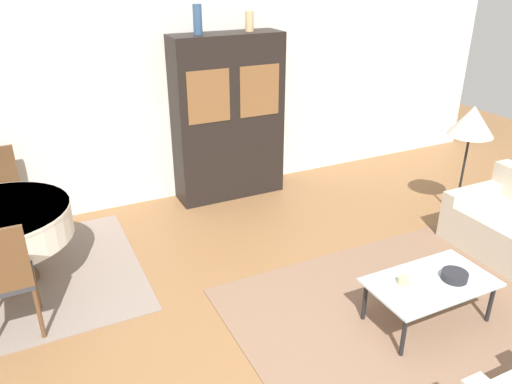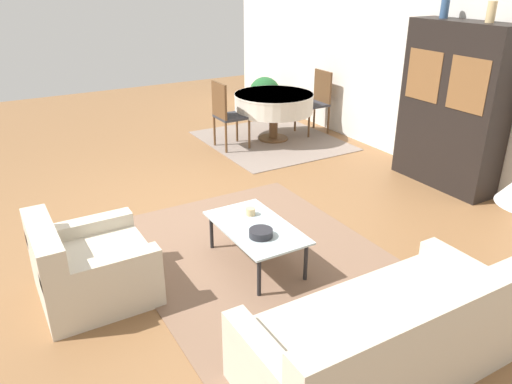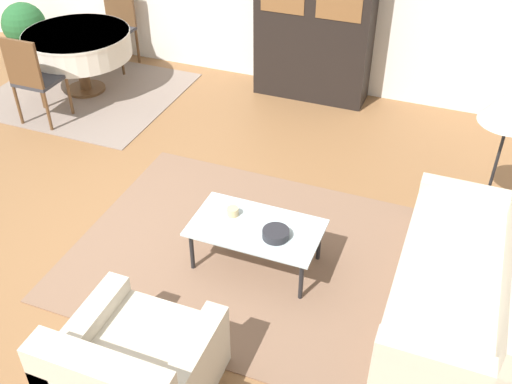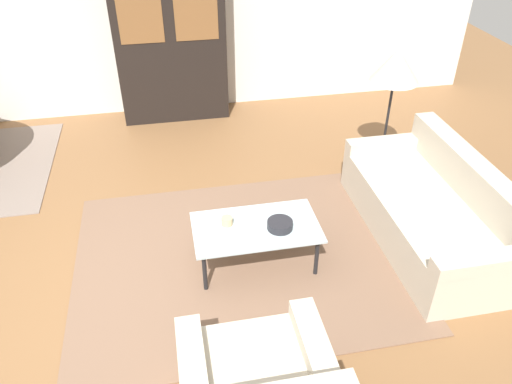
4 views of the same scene
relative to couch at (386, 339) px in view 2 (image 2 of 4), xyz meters
name	(u,v)px [view 2 (image 2 of 4)]	position (x,y,z in m)	size (l,w,h in m)	color
ground_plane	(181,218)	(-2.91, -0.32, -0.28)	(14.00, 14.00, 0.00)	brown
wall_back	(424,68)	(-2.91, 3.31, 1.07)	(10.00, 0.06, 2.70)	silver
area_rug	(256,254)	(-1.79, 0.01, -0.27)	(2.85, 2.31, 0.01)	brown
dining_rug	(272,141)	(-4.76, 2.04, -0.27)	(2.24, 1.99, 0.01)	gray
couch	(386,339)	(0.00, 0.00, 0.00)	(0.92, 1.98, 0.77)	beige
armchair	(89,268)	(-1.92, -1.54, 0.00)	(0.91, 0.91, 0.74)	beige
coffee_table	(256,230)	(-1.66, -0.06, 0.09)	(1.05, 0.60, 0.39)	black
display_cabinet	(453,107)	(-2.14, 3.04, 0.74)	(1.36, 0.44, 2.04)	black
dining_table	(274,103)	(-4.80, 2.10, 0.34)	(1.27, 1.27, 0.76)	brown
dining_chair_near	(226,112)	(-4.80, 1.24, 0.31)	(0.44, 0.44, 1.03)	brown
dining_chair_far	(317,98)	(-4.80, 2.96, 0.31)	(0.44, 0.44, 1.03)	brown
cup	(250,211)	(-1.89, 0.01, 0.16)	(0.10, 0.10, 0.07)	tan
bowl	(261,233)	(-1.47, -0.12, 0.16)	(0.21, 0.21, 0.07)	#232328
vase_tall	(445,4)	(-2.48, 3.04, 1.92)	(0.10, 0.10, 0.32)	#33517A
vase_short	(491,12)	(-1.84, 3.04, 1.88)	(0.10, 0.10, 0.23)	tan
potted_plant	(265,94)	(-6.18, 2.76, 0.14)	(0.59, 0.59, 0.73)	#93664C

